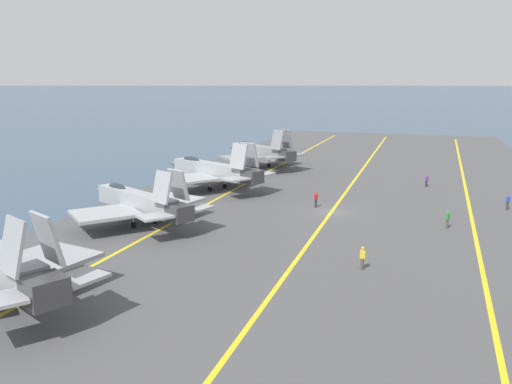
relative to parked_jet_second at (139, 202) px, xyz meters
name	(u,v)px	position (x,y,z in m)	size (l,w,h in m)	color
ground_plane	(331,216)	(10.60, -17.24, -2.69)	(2000.00, 2000.00, 0.00)	#334C66
carrier_deck	(331,214)	(10.60, -17.24, -2.49)	(174.96, 51.59, 0.40)	#4C4C4F
deck_stripe_foul_line	(472,222)	(10.60, -31.43, -2.29)	(157.47, 0.36, 0.01)	yellow
deck_stripe_centerline	(331,212)	(10.60, -17.24, -2.29)	(157.47, 0.36, 0.01)	yellow
deck_stripe_edge_line	(209,203)	(10.60, -3.06, -2.29)	(157.47, 0.36, 0.01)	yellow
parked_jet_second	(139,202)	(0.00, 0.00, 0.00)	(13.78, 15.69, 6.04)	#9EA3A8
parked_jet_third	(212,170)	(18.26, -0.40, 0.19)	(13.41, 16.80, 6.44)	#9EA3A8
parked_jet_fourth	(260,152)	(36.37, -1.23, 0.28)	(13.73, 15.24, 6.49)	gray
crew_green_vest	(448,219)	(7.41, -28.91, -1.31)	(0.46, 0.43, 1.79)	#4C473D
crew_blue_vest	(508,201)	(17.18, -35.41, -1.31)	(0.45, 0.45, 1.79)	#383328
crew_purple_vest	(427,180)	(28.15, -26.91, -1.38)	(0.46, 0.44, 1.66)	#232328
crew_yellow_vest	(362,257)	(-6.49, -22.46, -1.30)	(0.31, 0.41, 1.81)	#4C473D
crew_red_vest	(316,199)	(12.20, -15.20, -1.30)	(0.45, 0.38, 1.81)	#232328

